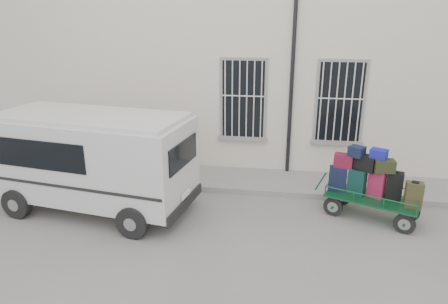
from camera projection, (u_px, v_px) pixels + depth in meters
name	position (u px, v px, depth m)	size (l,w,h in m)	color
ground	(245.00, 219.00, 9.33)	(80.00, 80.00, 0.00)	slate
building	(263.00, 64.00, 13.53)	(24.00, 5.15, 6.00)	beige
sidewalk	(253.00, 180.00, 11.37)	(24.00, 1.70, 0.15)	gray
luggage_cart	(371.00, 183.00, 9.17)	(2.40, 1.66, 1.69)	black
van	(93.00, 156.00, 9.45)	(4.96, 2.69, 2.38)	silver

